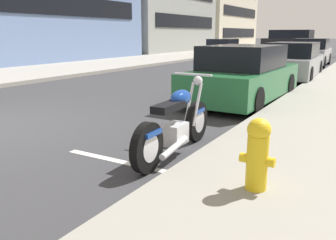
% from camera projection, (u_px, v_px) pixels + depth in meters
% --- Properties ---
extents(sidewalk_far_curb, '(120.00, 5.00, 0.14)m').
position_uv_depth(sidewalk_far_curb, '(110.00, 64.00, 19.82)').
color(sidewalk_far_curb, gray).
rests_on(sidewalk_far_curb, ground).
extents(parking_stall_stripe, '(0.12, 2.20, 0.01)m').
position_uv_depth(parking_stall_stripe, '(131.00, 164.00, 4.78)').
color(parking_stall_stripe, silver).
rests_on(parking_stall_stripe, ground).
extents(parked_motorcycle, '(2.21, 0.62, 1.13)m').
position_uv_depth(parked_motorcycle, '(176.00, 125.00, 5.08)').
color(parked_motorcycle, black).
rests_on(parked_motorcycle, ground).
extents(parked_car_across_street, '(4.42, 1.88, 1.43)m').
position_uv_depth(parked_car_across_street, '(244.00, 75.00, 9.05)').
color(parked_car_across_street, '#236638').
rests_on(parked_car_across_street, ground).
extents(parked_car_behind_motorcycle, '(4.73, 1.94, 1.39)m').
position_uv_depth(parked_car_behind_motorcycle, '(293.00, 61.00, 13.77)').
color(parked_car_behind_motorcycle, gray).
rests_on(parked_car_behind_motorcycle, ground).
extents(parked_car_mid_block, '(4.04, 1.92, 1.46)m').
position_uv_depth(parked_car_mid_block, '(310.00, 53.00, 19.33)').
color(parked_car_mid_block, gray).
rests_on(parked_car_mid_block, ground).
extents(crossing_truck, '(2.47, 5.27, 2.05)m').
position_uv_depth(crossing_truck, '(291.00, 41.00, 33.15)').
color(crossing_truck, black).
rests_on(crossing_truck, ground).
extents(car_opposite_curb, '(4.37, 1.90, 1.34)m').
position_uv_depth(car_opposite_curb, '(223.00, 49.00, 25.62)').
color(car_opposite_curb, beige).
rests_on(car_opposite_curb, ground).
extents(fire_hydrant, '(0.24, 0.36, 0.76)m').
position_uv_depth(fire_hydrant, '(258.00, 152.00, 3.61)').
color(fire_hydrant, gold).
rests_on(fire_hydrant, sidewalk_near_curb).
extents(townhouse_near_left, '(13.65, 8.69, 8.09)m').
position_uv_depth(townhouse_near_left, '(209.00, 15.00, 45.83)').
color(townhouse_near_left, beige).
rests_on(townhouse_near_left, ground).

